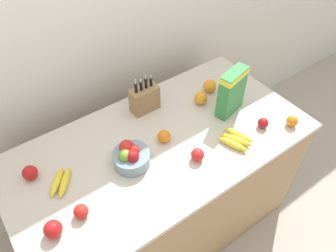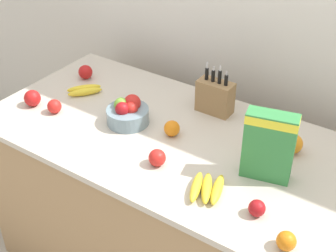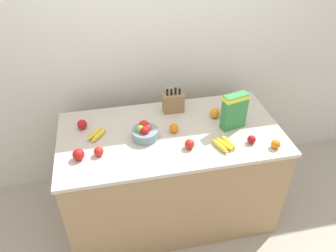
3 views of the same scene
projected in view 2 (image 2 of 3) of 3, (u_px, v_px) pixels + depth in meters
wall_back at (239, 15)px, 2.43m from camera, size 9.00×0.06×2.60m
counter at (167, 207)px, 2.43m from camera, size 1.76×0.91×0.94m
knife_block at (215, 96)px, 2.28m from camera, size 0.18×0.09×0.26m
cereal_box at (269, 144)px, 1.82m from camera, size 0.21×0.12×0.30m
fruit_bowl at (128, 113)px, 2.22m from camera, size 0.20×0.20×0.13m
banana_bunch_left at (84, 90)px, 2.47m from camera, size 0.17×0.19×0.04m
banana_bunch_right at (207, 188)px, 1.82m from camera, size 0.17×0.22×0.04m
apple_middle at (157, 158)px, 1.95m from camera, size 0.07×0.07×0.07m
apple_by_knife_block at (54, 106)px, 2.30m from camera, size 0.07×0.07×0.07m
apple_rightmost at (85, 72)px, 2.59m from camera, size 0.08×0.08×0.08m
apple_front at (32, 98)px, 2.35m from camera, size 0.08×0.08×0.08m
apple_near_bananas at (257, 208)px, 1.71m from camera, size 0.06×0.06×0.06m
orange_front_center at (286, 241)px, 1.58m from camera, size 0.07×0.07×0.07m
orange_mid_right at (293, 144)px, 2.03m from camera, size 0.09×0.09×0.09m
orange_mid_left at (172, 128)px, 2.14m from camera, size 0.07×0.07×0.07m
orange_front_right at (260, 141)px, 2.05m from camera, size 0.08×0.08×0.08m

